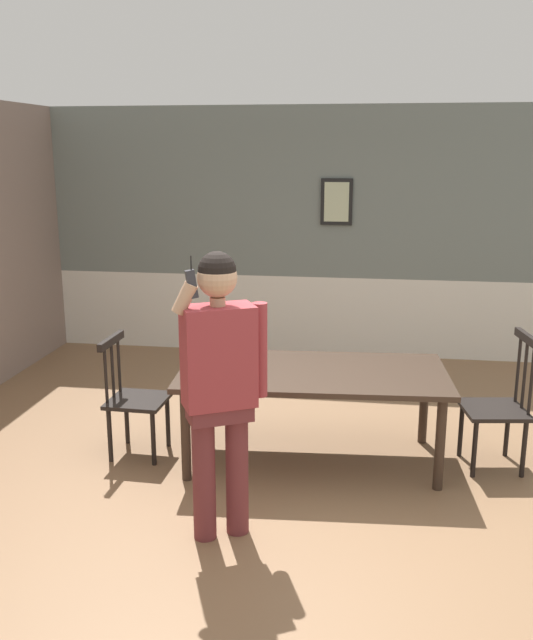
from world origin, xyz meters
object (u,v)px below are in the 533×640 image
at_px(dining_table, 313,379).
at_px(chair_near_window, 133,398).
at_px(chair_by_doorway, 500,405).
at_px(person_figure, 220,376).

height_order(dining_table, chair_near_window, chair_near_window).
relative_size(dining_table, chair_by_doorway, 1.99).
xyz_separation_m(dining_table, chair_near_window, (-1.38, -0.09, -0.19)).
height_order(chair_by_doorway, person_figure, person_figure).
height_order(dining_table, person_figure, person_figure).
height_order(dining_table, chair_by_doorway, chair_by_doorway).
relative_size(chair_near_window, chair_by_doorway, 0.91).
distance_m(chair_near_window, chair_by_doorway, 2.77).
distance_m(dining_table, chair_near_window, 1.40).
distance_m(dining_table, chair_by_doorway, 1.40).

